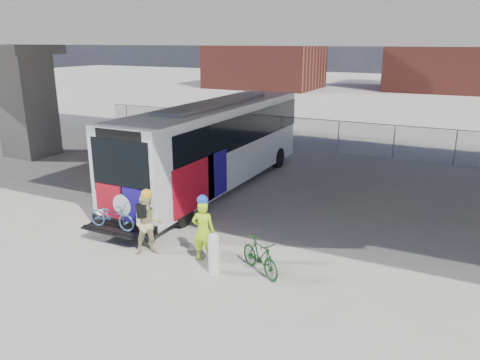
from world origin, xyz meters
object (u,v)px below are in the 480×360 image
Objects in this scene: bollard at (214,252)px; cyclist_hivis at (203,229)px; cyclist_tan at (148,224)px; bike_parked at (260,256)px; bus at (216,139)px.

bollard is 0.93m from cyclist_hivis.
cyclist_tan is 3.50m from bike_parked.
bike_parked is (1.78, 0.00, -0.45)m from cyclist_hivis.
bus reaches higher than cyclist_hivis.
cyclist_hivis is (-0.66, 0.56, 0.33)m from bollard.
bollard is at bearing 148.85° from bike_parked.
cyclist_hivis reaches higher than bike_parked.
bollard is 0.70× the size of bike_parked.
bollard is at bearing -46.58° from cyclist_tan.
bus is at bearing 60.99° from cyclist_tan.
cyclist_tan is (-2.33, 0.21, 0.32)m from bollard.
bus is 6.40× the size of cyclist_tan.
bike_parked is at bearing -35.64° from cyclist_tan.
bus is 8.01m from bollard.
bike_parked is (3.45, 0.35, -0.45)m from cyclist_tan.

